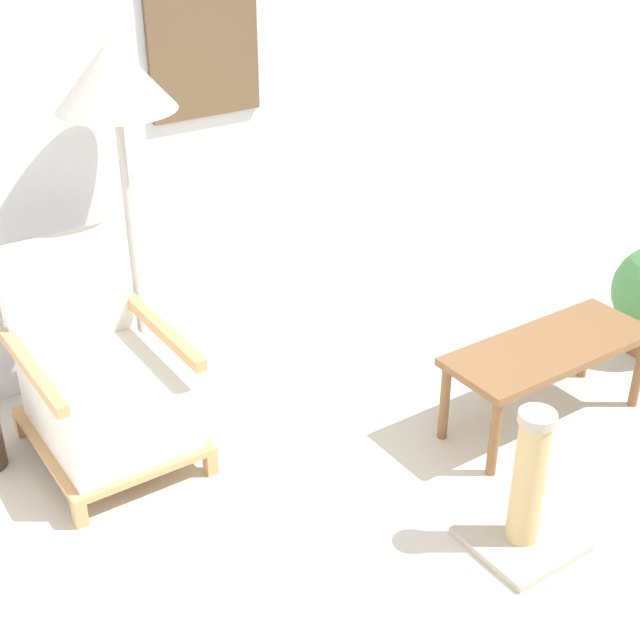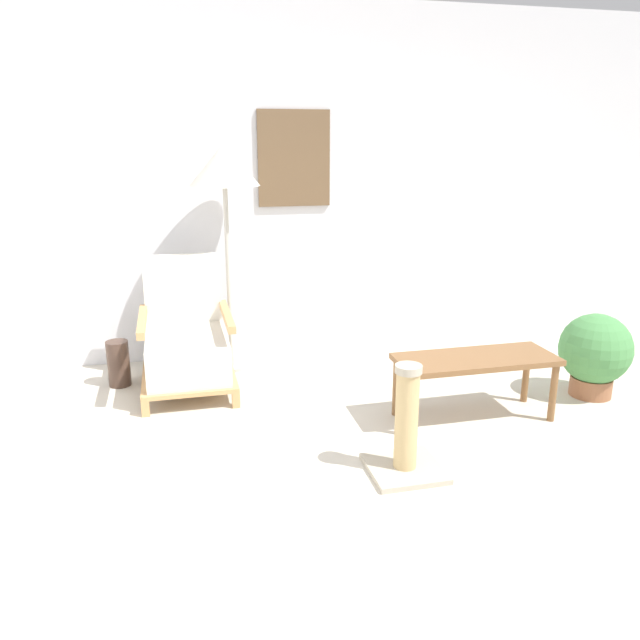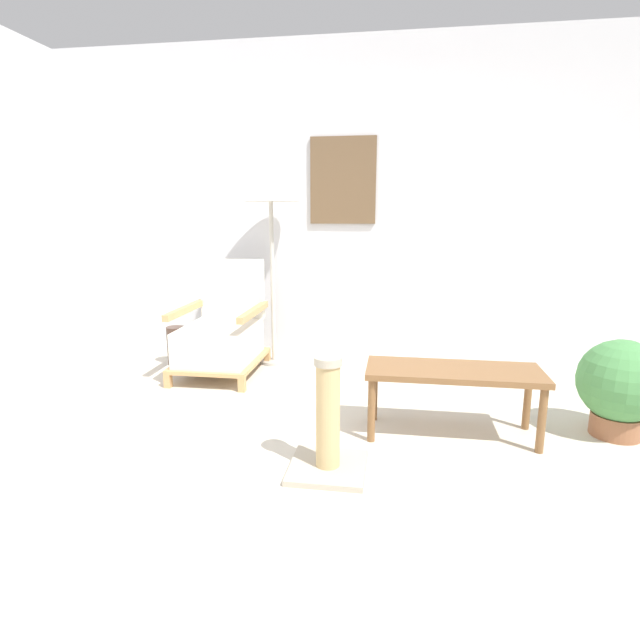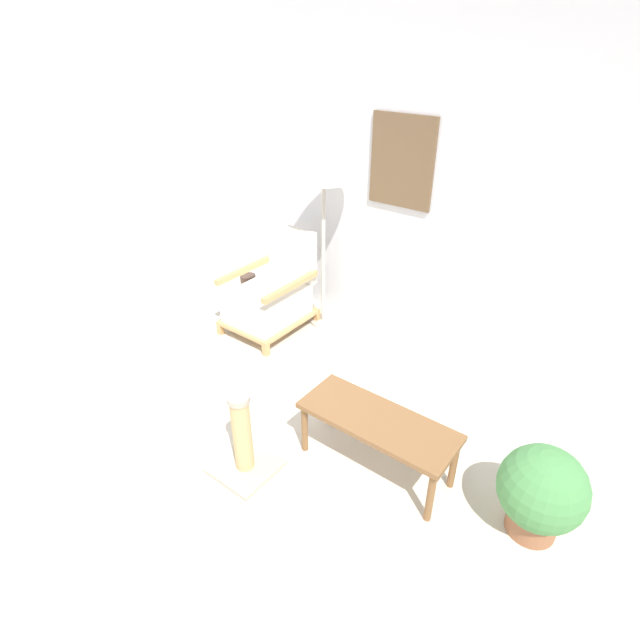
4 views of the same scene
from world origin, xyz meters
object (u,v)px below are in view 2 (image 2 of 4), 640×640
at_px(vase, 119,363).
at_px(scratching_post, 406,434).
at_px(armchair, 187,345).
at_px(coffee_table, 476,365).
at_px(floor_lamp, 224,172).
at_px(potted_plant, 595,352).

xyz_separation_m(vase, scratching_post, (1.54, -1.61, 0.05)).
bearing_deg(scratching_post, armchair, 126.57).
distance_m(armchair, vase, 0.53).
height_order(coffee_table, scratching_post, scratching_post).
relative_size(floor_lamp, scratching_post, 2.78).
distance_m(coffee_table, vase, 2.46).
xyz_separation_m(armchair, floor_lamp, (0.34, 0.35, 1.15)).
distance_m(vase, potted_plant, 3.30).
bearing_deg(potted_plant, floor_lamp, 154.32).
bearing_deg(potted_plant, coffee_table, -171.68).
relative_size(armchair, potted_plant, 1.57).
bearing_deg(armchair, coffee_table, -27.89).
xyz_separation_m(coffee_table, scratching_post, (-0.66, -0.53, -0.14)).
bearing_deg(vase, armchair, -20.37).
xyz_separation_m(coffee_table, vase, (-2.20, 1.09, -0.19)).
distance_m(armchair, coffee_table, 1.95).
xyz_separation_m(floor_lamp, scratching_post, (0.73, -1.79, -1.26)).
distance_m(floor_lamp, coffee_table, 2.18).
xyz_separation_m(floor_lamp, potted_plant, (2.34, -1.12, -1.16)).
bearing_deg(scratching_post, floor_lamp, 112.10).
relative_size(coffee_table, scratching_post, 1.66).
relative_size(potted_plant, scratching_post, 0.96).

